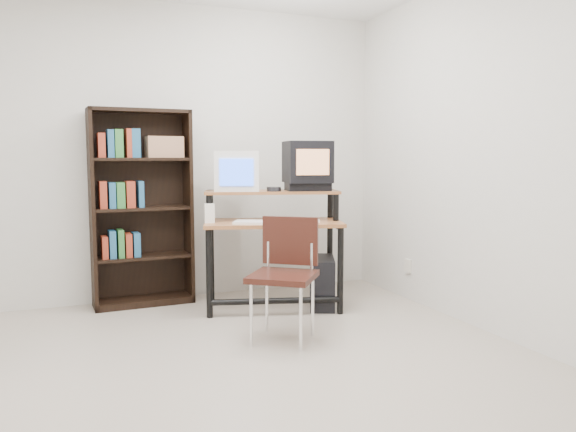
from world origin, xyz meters
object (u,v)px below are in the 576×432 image
object	(u,v)px
crt_monitor	(237,172)
pc_tower	(322,282)
bookshelf	(141,205)
crt_tv	(307,162)
computer_desk	(273,227)
school_chair	(286,265)

from	to	relation	value
crt_monitor	pc_tower	world-z (taller)	crt_monitor
pc_tower	bookshelf	distance (m)	1.67
crt_tv	bookshelf	world-z (taller)	bookshelf
computer_desk	pc_tower	distance (m)	0.63
school_chair	bookshelf	bearing A→B (deg)	158.85
crt_monitor	pc_tower	xyz separation A→B (m)	(0.64, -0.32, -0.93)
crt_tv	bookshelf	size ratio (longest dim) A/B	0.25
crt_monitor	pc_tower	bearing A→B (deg)	-8.28
crt_tv	pc_tower	distance (m)	1.03
crt_monitor	computer_desk	bearing A→B (deg)	-18.35
crt_monitor	bookshelf	size ratio (longest dim) A/B	0.28
crt_tv	school_chair	world-z (taller)	crt_tv
computer_desk	pc_tower	bearing A→B (deg)	-3.36
crt_monitor	school_chair	xyz separation A→B (m)	(0.05, -0.98, -0.62)
computer_desk	crt_monitor	world-z (taller)	crt_monitor
crt_monitor	crt_tv	xyz separation A→B (m)	(0.56, -0.18, 0.08)
bookshelf	computer_desk	bearing A→B (deg)	-30.01
pc_tower	school_chair	bearing A→B (deg)	-108.61
crt_tv	pc_tower	size ratio (longest dim) A/B	0.94
crt_tv	pc_tower	xyz separation A→B (m)	(0.08, -0.14, -1.01)
crt_monitor	bookshelf	world-z (taller)	bookshelf
computer_desk	school_chair	distance (m)	0.84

